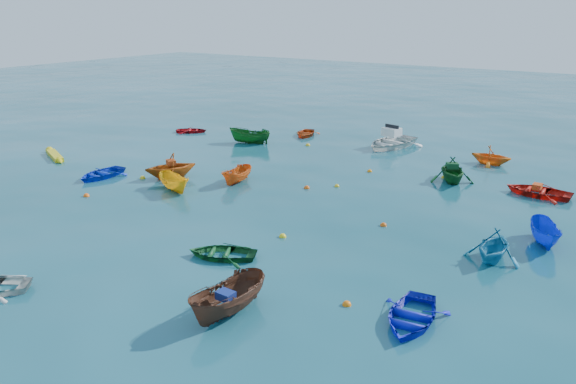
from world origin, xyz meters
The scene contains 32 objects.
ground centered at (0.00, 0.00, 0.00)m, with size 160.00×160.00×0.00m, color #0A404A.
dinghy_blue_sw centered at (-11.86, 2.09, 0.00)m, with size 2.28×3.19×0.66m, color #1032CF.
sampan_brown_mid centered at (5.06, -6.23, 0.00)m, with size 1.30×3.46×1.34m, color #512D1D.
dinghy_blue_se centered at (10.36, -3.26, 0.00)m, with size 2.28×3.19×0.66m, color #1019C9.
dinghy_orange_w centered at (-8.20, 4.38, 0.00)m, with size 2.69×3.12×1.64m, color #BE5711.
sampan_yellow_mid centered at (-6.16, 2.62, 0.00)m, with size 1.10×2.91×1.13m, color #EFB115.
dinghy_green_e centered at (1.85, -2.76, 0.00)m, with size 2.05×2.87×0.60m, color #125024.
dinghy_cyan_se centered at (11.33, 3.28, 0.00)m, with size 2.33×2.70×1.42m, color teal.
dinghy_red_nw centered at (-16.23, 14.86, 0.00)m, with size 1.82×2.54×0.53m, color #A60D14.
sampan_orange_n centered at (-4.16, 5.81, 0.00)m, with size 1.03×2.74×1.06m, color #D65814.
dinghy_green_n centered at (6.38, 13.13, 0.00)m, with size 2.60×3.02×1.59m, color #13521E.
dinghy_red_ne centered at (11.25, 13.20, 0.00)m, with size 2.47×3.45×0.72m, color red.
sampan_blue_far centered at (12.81, 6.17, 0.00)m, with size 1.09×2.89×1.12m, color #1134D9.
dinghy_red_far centered at (-7.60, 19.03, 0.00)m, with size 2.05×2.86×0.59m, color #BF3E0F.
dinghy_orange_far centered at (7.30, 18.41, 0.00)m, with size 2.23×2.59×1.36m, color orange.
sampan_green_far centered at (-9.77, 14.39, 0.00)m, with size 1.23×3.26×1.26m, color #13551A.
kayak_yellow centered at (-18.40, 3.42, 0.00)m, with size 0.57×3.84×0.39m, color gold, non-canonical shape.
motorboat_white centered at (-0.21, 19.25, 0.00)m, with size 3.48×4.86×1.61m, color white.
tarp_blue_a centered at (5.05, -6.38, 0.81)m, with size 0.58×0.44×0.28m, color navy.
tarp_orange_a centered at (-8.17, 4.42, 0.97)m, with size 0.63×0.48×0.31m, color #BC4013.
tarp_green_b centered at (6.33, 13.21, 0.96)m, with size 0.68×0.51×0.33m, color #114420.
tarp_orange_b centered at (11.15, 13.20, 0.50)m, with size 0.61×0.46×0.29m, color #C43F14.
buoy_or_a centered at (-9.55, -0.80, 0.00)m, with size 0.34×0.34×0.34m, color #FF5B0D.
buoy_ye_a centered at (2.75, 0.41, 0.00)m, with size 0.33×0.33×0.33m, color yellow.
buoy_or_b centered at (8.07, -3.43, 0.00)m, with size 0.32×0.32×0.32m, color orange.
buoy_ye_b centered at (-9.54, 3.30, 0.00)m, with size 0.35×0.35×0.35m, color yellow.
buoy_or_c centered at (-0.13, 7.17, 0.00)m, with size 0.35×0.35×0.35m, color #E5520C.
buoy_ye_c centered at (1.15, 8.43, 0.00)m, with size 0.30×0.30×0.30m, color gold.
buoy_or_d centered at (6.00, 4.23, 0.00)m, with size 0.32×0.32×0.32m, color #D4510B.
buoy_ye_d centered at (-5.64, 16.22, 0.00)m, with size 0.35×0.35×0.35m, color gold.
buoy_or_e centered at (1.38, 12.31, 0.00)m, with size 0.33×0.33×0.33m, color orange.
buoy_ye_e centered at (5.75, 13.59, 0.00)m, with size 0.30×0.30×0.30m, color yellow.
Camera 1 is at (15.99, -19.12, 9.93)m, focal length 35.00 mm.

